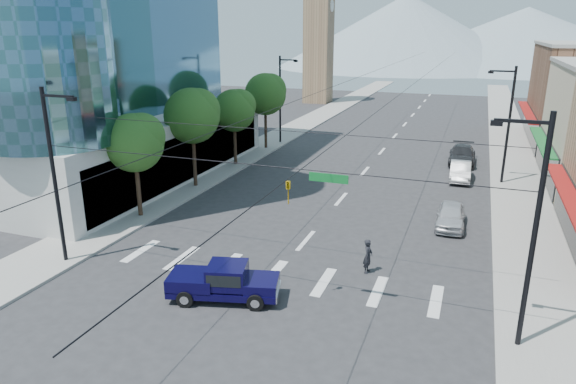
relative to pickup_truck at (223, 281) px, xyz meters
name	(u,v)px	position (x,y,z in m)	size (l,w,h in m)	color
ground	(265,288)	(1.37, 1.57, -0.88)	(160.00, 160.00, 0.00)	#28282B
sidewalk_left	(300,126)	(-10.63, 41.57, -0.80)	(4.00, 120.00, 0.15)	gray
sidewalk_right	(509,140)	(13.37, 41.57, -0.80)	(4.00, 120.00, 0.15)	gray
clock_tower	(319,35)	(-15.13, 63.57, 9.77)	(4.80, 4.80, 20.40)	#8C6B4C
mountain_left	(406,31)	(-13.63, 151.57, 10.12)	(80.00, 80.00, 22.00)	gray
mountain_right	(525,38)	(21.37, 161.57, 8.12)	(90.00, 90.00, 18.00)	gray
tree_near	(137,141)	(-9.70, 7.67, 4.12)	(3.65, 3.64, 6.71)	black
tree_midnear	(194,114)	(-9.70, 14.67, 4.72)	(4.09, 4.09, 7.52)	black
tree_midfar	(236,109)	(-9.70, 21.67, 4.12)	(3.65, 3.64, 6.71)	black
tree_far	(267,93)	(-9.70, 28.67, 4.72)	(4.09, 4.09, 7.52)	black
signal_rig	(259,201)	(1.56, 0.57, 3.77)	(21.80, 0.20, 9.00)	black
lamp_pole_nw	(281,96)	(-9.30, 31.57, 4.07)	(2.00, 0.25, 9.00)	black
lamp_pole_ne	(507,121)	(12.03, 23.57, 4.07)	(2.00, 0.25, 9.00)	black
pickup_truck	(223,281)	(0.00, 0.00, 0.00)	(5.24, 2.95, 1.68)	#0A0632
pedestrian	(368,256)	(5.49, 4.85, 0.00)	(0.64, 0.42, 1.75)	black
parked_car_near	(451,216)	(8.97, 12.71, -0.16)	(1.69, 4.20, 1.43)	silver
parked_car_mid	(460,171)	(9.05, 23.60, -0.14)	(1.55, 4.45, 1.47)	silver
parked_car_far	(462,155)	(8.97, 29.21, -0.08)	(2.22, 5.47, 1.59)	#29292B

